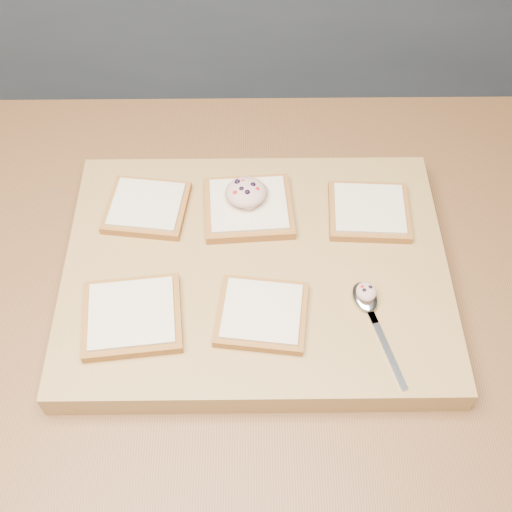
% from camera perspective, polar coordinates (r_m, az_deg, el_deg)
% --- Properties ---
extents(ground, '(4.00, 4.00, 0.00)m').
position_cam_1_polar(ground, '(1.74, 5.80, -19.14)').
color(ground, '#515459').
rests_on(ground, ground).
extents(island_counter, '(2.00, 0.80, 0.90)m').
position_cam_1_polar(island_counter, '(1.32, 7.46, -13.32)').
color(island_counter, slate).
rests_on(island_counter, ground).
extents(cutting_board, '(0.53, 0.40, 0.04)m').
position_cam_1_polar(cutting_board, '(0.90, 0.00, -1.39)').
color(cutting_board, '#A57F46').
rests_on(cutting_board, island_counter).
extents(bread_far_left, '(0.13, 0.12, 0.02)m').
position_cam_1_polar(bread_far_left, '(0.94, -9.68, 4.33)').
color(bread_far_left, '#996227').
rests_on(bread_far_left, cutting_board).
extents(bread_far_center, '(0.13, 0.12, 0.02)m').
position_cam_1_polar(bread_far_center, '(0.93, -0.67, 4.36)').
color(bread_far_center, '#996227').
rests_on(bread_far_center, cutting_board).
extents(bread_far_right, '(0.12, 0.11, 0.02)m').
position_cam_1_polar(bread_far_right, '(0.94, 10.02, 3.97)').
color(bread_far_right, '#996227').
rests_on(bread_far_right, cutting_board).
extents(bread_near_left, '(0.14, 0.13, 0.02)m').
position_cam_1_polar(bread_near_left, '(0.84, -10.94, -5.24)').
color(bread_near_left, '#996227').
rests_on(bread_near_left, cutting_board).
extents(bread_near_center, '(0.13, 0.12, 0.02)m').
position_cam_1_polar(bread_near_center, '(0.83, 0.53, -5.13)').
color(bread_near_center, '#996227').
rests_on(bread_near_center, cutting_board).
extents(tuna_salad_dollop, '(0.06, 0.06, 0.03)m').
position_cam_1_polar(tuna_salad_dollop, '(0.92, -0.90, 5.70)').
color(tuna_salad_dollop, '#DAA18C').
rests_on(tuna_salad_dollop, bread_far_center).
extents(spoon, '(0.06, 0.16, 0.01)m').
position_cam_1_polar(spoon, '(0.85, 9.93, -4.26)').
color(spoon, silver).
rests_on(spoon, cutting_board).
extents(spoon_salad, '(0.03, 0.03, 0.02)m').
position_cam_1_polar(spoon_salad, '(0.84, 9.78, -3.12)').
color(spoon_salad, '#DAA18C').
rests_on(spoon_salad, spoon).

